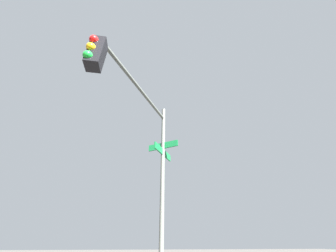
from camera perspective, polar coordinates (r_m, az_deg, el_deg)
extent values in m
cylinder|color=#474C47|center=(5.27, -1.80, -18.67)|extent=(0.12, 0.12, 5.41)
cylinder|color=#474C47|center=(5.20, -8.92, 11.44)|extent=(1.73, 2.72, 0.09)
cube|color=black|center=(4.12, -21.66, 20.46)|extent=(0.28, 0.28, 0.80)
sphere|color=red|center=(4.27, -22.37, 23.84)|extent=(0.18, 0.18, 0.18)
sphere|color=orange|center=(4.07, -23.16, 21.86)|extent=(0.18, 0.18, 0.18)
sphere|color=green|center=(3.88, -24.00, 19.67)|extent=(0.18, 0.18, 0.18)
cube|color=#0F5128|center=(5.62, -1.61, -8.24)|extent=(0.61, 0.96, 0.20)
cube|color=#0F5128|center=(5.72, -1.58, -6.24)|extent=(0.87, 0.56, 0.20)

